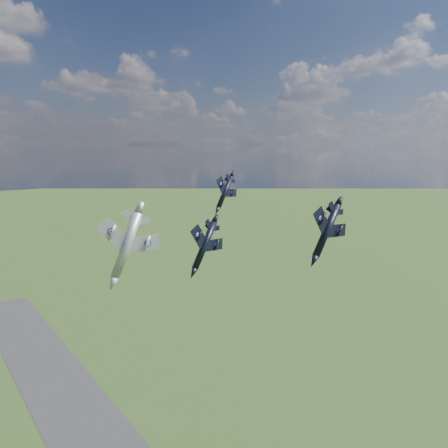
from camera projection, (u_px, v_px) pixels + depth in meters
jet_lead_navy at (205, 245)px, 77.97m from camera, size 10.32×13.35×6.71m
jet_right_navy at (327, 230)px, 78.16m from camera, size 10.75×14.41×7.51m
jet_high_navy at (225, 192)px, 111.31m from camera, size 10.96×13.83×6.99m
jet_left_silver at (127, 245)px, 68.20m from camera, size 15.90×18.05×6.81m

